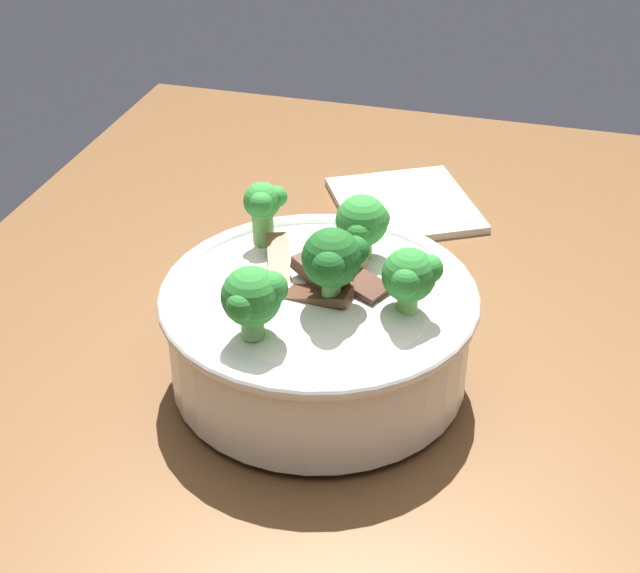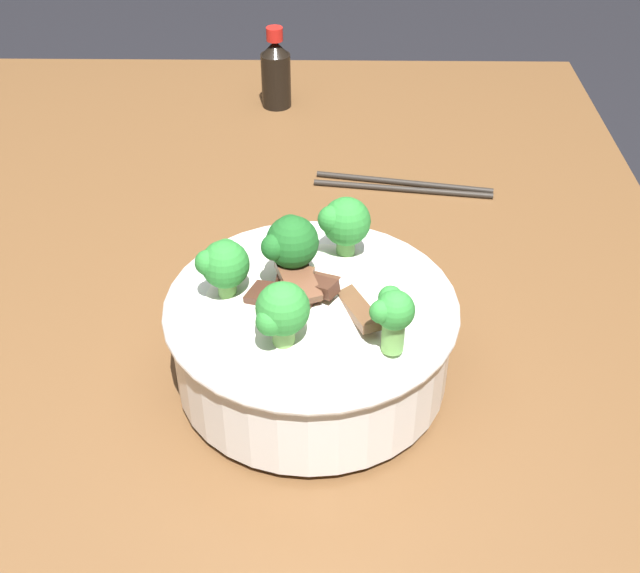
# 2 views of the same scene
# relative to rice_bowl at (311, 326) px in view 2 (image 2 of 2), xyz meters

# --- Properties ---
(dining_table) EXTENTS (1.30, 0.99, 0.77)m
(dining_table) POSITION_rel_rice_bowl_xyz_m (0.08, 0.10, -0.16)
(dining_table) COLOR brown
(dining_table) RESTS_ON ground
(rice_bowl) EXTENTS (0.25, 0.25, 0.16)m
(rice_bowl) POSITION_rel_rice_bowl_xyz_m (0.00, 0.00, 0.00)
(rice_bowl) COLOR white
(rice_bowl) RESTS_ON dining_table
(chopsticks_pair) EXTENTS (0.06, 0.22, 0.01)m
(chopsticks_pair) POSITION_rel_rice_bowl_xyz_m (0.33, -0.10, -0.06)
(chopsticks_pair) COLOR #28231E
(chopsticks_pair) RESTS_ON dining_table
(soy_sauce_bottle) EXTENTS (0.04, 0.04, 0.11)m
(soy_sauce_bottle) POSITION_rel_rice_bowl_xyz_m (0.56, 0.06, -0.01)
(soy_sauce_bottle) COLOR black
(soy_sauce_bottle) RESTS_ON dining_table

